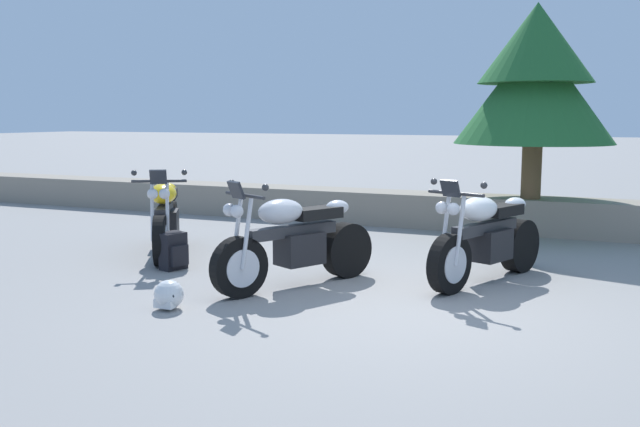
{
  "coord_description": "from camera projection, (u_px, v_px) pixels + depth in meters",
  "views": [
    {
      "loc": [
        1.8,
        -6.46,
        1.81
      ],
      "look_at": [
        -1.54,
        1.2,
        0.65
      ],
      "focal_mm": 39.43,
      "sensor_mm": 36.0,
      "label": 1
    }
  ],
  "objects": [
    {
      "name": "motorcycle_yellow_near_left",
      "position": [
        165.0,
        218.0,
        9.19
      ],
      "size": [
        1.23,
        1.85,
        1.18
      ],
      "color": "black",
      "rests_on": "ground"
    },
    {
      "name": "pine_tree_far_left",
      "position": [
        535.0,
        77.0,
        10.57
      ],
      "size": [
        2.38,
        2.38,
        2.94
      ],
      "color": "brown",
      "rests_on": "stone_wall"
    },
    {
      "name": "ground_plane",
      "position": [
        416.0,
        304.0,
        6.83
      ],
      "size": [
        120.0,
        120.0,
        0.0
      ],
      "primitive_type": "plane",
      "color": "gray"
    },
    {
      "name": "stone_wall",
      "position": [
        499.0,
        214.0,
        11.15
      ],
      "size": [
        36.0,
        0.8,
        0.55
      ],
      "primitive_type": "cube",
      "color": "gray",
      "rests_on": "ground"
    },
    {
      "name": "rider_backpack",
      "position": [
        173.0,
        249.0,
        8.33
      ],
      "size": [
        0.31,
        0.34,
        0.47
      ],
      "color": "black",
      "rests_on": "ground"
    },
    {
      "name": "motorcycle_white_far_right",
      "position": [
        486.0,
        239.0,
        7.66
      ],
      "size": [
        0.99,
        1.98,
        1.18
      ],
      "color": "black",
      "rests_on": "ground"
    },
    {
      "name": "motorcycle_silver_centre",
      "position": [
        294.0,
        242.0,
        7.44
      ],
      "size": [
        1.14,
        1.91,
        1.18
      ],
      "color": "black",
      "rests_on": "ground"
    },
    {
      "name": "rider_helmet",
      "position": [
        168.0,
        295.0,
        6.62
      ],
      "size": [
        0.28,
        0.28,
        0.28
      ],
      "color": "silver",
      "rests_on": "ground"
    }
  ]
}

